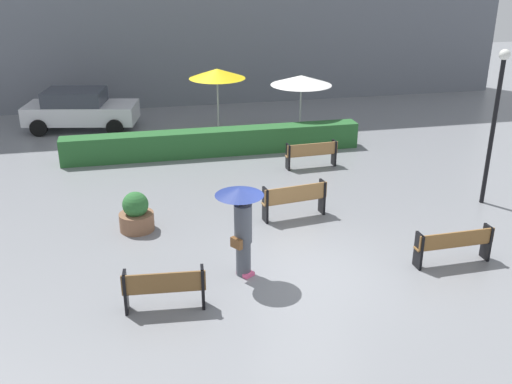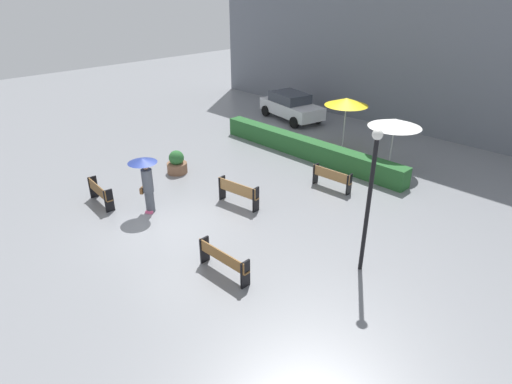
% 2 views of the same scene
% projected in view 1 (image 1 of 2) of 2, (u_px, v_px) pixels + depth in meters
% --- Properties ---
extents(ground_plane, '(60.00, 60.00, 0.00)m').
position_uv_depth(ground_plane, '(305.00, 273.00, 12.90)').
color(ground_plane, gray).
extents(bench_mid_center, '(1.75, 0.55, 0.93)m').
position_uv_depth(bench_mid_center, '(295.00, 198.00, 15.36)').
color(bench_mid_center, '#9E7242').
rests_on(bench_mid_center, ground).
extents(bench_back_row, '(1.71, 0.41, 0.84)m').
position_uv_depth(bench_back_row, '(312.00, 153.00, 18.94)').
color(bench_back_row, '#9E7242').
rests_on(bench_back_row, ground).
extents(bench_near_right, '(1.82, 0.38, 0.83)m').
position_uv_depth(bench_near_right, '(454.00, 244.00, 13.11)').
color(bench_near_right, olive).
rests_on(bench_near_right, ground).
extents(bench_near_left, '(1.62, 0.45, 0.86)m').
position_uv_depth(bench_near_left, '(164.00, 287.00, 11.42)').
color(bench_near_left, brown).
rests_on(bench_near_left, ground).
extents(pedestrian_with_umbrella, '(1.02, 1.02, 2.05)m').
position_uv_depth(pedestrian_with_umbrella, '(242.00, 218.00, 12.33)').
color(pedestrian_with_umbrella, '#4C515B').
rests_on(pedestrian_with_umbrella, ground).
extents(planter_pot, '(0.86, 0.86, 1.01)m').
position_uv_depth(planter_pot, '(136.00, 214.00, 14.74)').
color(planter_pot, brown).
rests_on(planter_pot, ground).
extents(lamp_post, '(0.28, 0.28, 4.22)m').
position_uv_depth(lamp_post, '(495.00, 113.00, 15.53)').
color(lamp_post, black).
rests_on(lamp_post, ground).
extents(patio_umbrella_yellow, '(2.07, 2.07, 2.52)m').
position_uv_depth(patio_umbrella_yellow, '(217.00, 74.00, 21.53)').
color(patio_umbrella_yellow, silver).
rests_on(patio_umbrella_yellow, ground).
extents(patio_umbrella_white, '(2.25, 2.25, 2.30)m').
position_uv_depth(patio_umbrella_white, '(301.00, 80.00, 21.54)').
color(patio_umbrella_white, silver).
rests_on(patio_umbrella_white, ground).
extents(hedge_strip, '(10.14, 0.70, 0.88)m').
position_uv_depth(hedge_strip, '(214.00, 142.00, 20.18)').
color(hedge_strip, '#28602D').
rests_on(hedge_strip, ground).
extents(parked_car, '(4.46, 2.62, 1.57)m').
position_uv_depth(parked_car, '(80.00, 109.00, 22.85)').
color(parked_car, silver).
rests_on(parked_car, ground).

